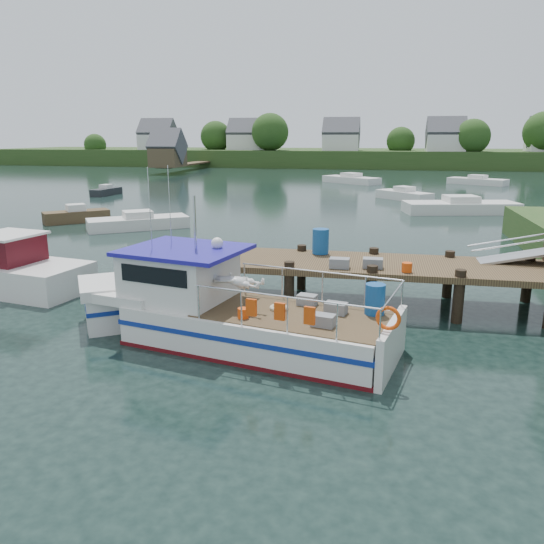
% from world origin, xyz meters
% --- Properties ---
extents(ground_plane, '(160.00, 160.00, 0.00)m').
position_xyz_m(ground_plane, '(0.00, 0.00, 0.00)').
color(ground_plane, black).
extents(far_shore, '(140.00, 42.55, 9.22)m').
position_xyz_m(far_shore, '(0.01, 82.37, 2.10)').
color(far_shore, '#2E481D').
rests_on(far_shore, ground).
extents(dock, '(16.60, 3.00, 4.78)m').
position_xyz_m(dock, '(6.51, 0.01, 2.24)').
color(dock, '#4C3A24').
rests_on(dock, ground).
extents(lobster_boat, '(9.51, 4.41, 4.58)m').
position_xyz_m(lobster_boat, '(-1.92, -4.03, 0.83)').
color(lobster_boat, silver).
rests_on(lobster_boat, ground).
extents(moored_rowboat, '(3.81, 3.64, 1.14)m').
position_xyz_m(moored_rowboat, '(-16.74, 13.44, 0.42)').
color(moored_rowboat, '#4C3A24').
rests_on(moored_rowboat, ground).
extents(moored_far, '(6.52, 5.08, 1.07)m').
position_xyz_m(moored_far, '(12.73, 46.93, 0.40)').
color(moored_far, silver).
rests_on(moored_far, ground).
extents(moored_a, '(5.83, 4.89, 1.06)m').
position_xyz_m(moored_a, '(-11.82, 11.95, 0.39)').
color(moored_a, silver).
rests_on(moored_a, ground).
extents(moored_b, '(4.85, 4.97, 1.14)m').
position_xyz_m(moored_b, '(4.08, 30.10, 0.42)').
color(moored_b, silver).
rests_on(moored_b, ground).
extents(moored_c, '(8.21, 4.35, 1.23)m').
position_xyz_m(moored_c, '(7.71, 22.62, 0.46)').
color(moored_c, silver).
rests_on(moored_c, ground).
extents(moored_d, '(6.99, 6.12, 1.19)m').
position_xyz_m(moored_d, '(-1.33, 45.71, 0.44)').
color(moored_d, silver).
rests_on(moored_d, ground).
extents(moored_e, '(1.51, 3.63, 0.98)m').
position_xyz_m(moored_e, '(-22.80, 28.41, 0.36)').
color(moored_e, black).
rests_on(moored_e, ground).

